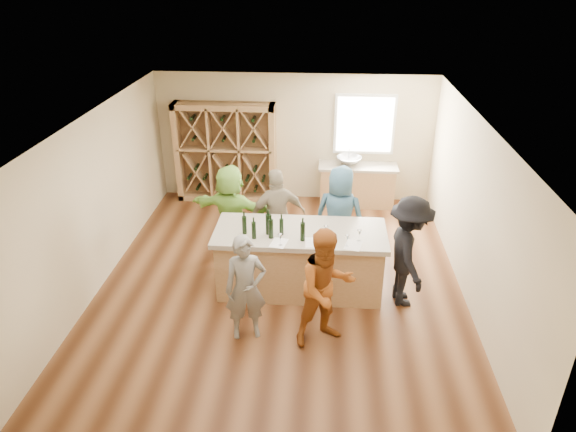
# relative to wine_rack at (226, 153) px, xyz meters

# --- Properties ---
(floor) EXTENTS (6.00, 7.00, 0.10)m
(floor) POSITION_rel_wine_rack_xyz_m (1.50, -3.27, -1.15)
(floor) COLOR brown
(floor) RESTS_ON ground
(ceiling) EXTENTS (6.00, 7.00, 0.10)m
(ceiling) POSITION_rel_wine_rack_xyz_m (1.50, -3.27, 1.75)
(ceiling) COLOR white
(ceiling) RESTS_ON ground
(wall_back) EXTENTS (6.00, 0.10, 2.80)m
(wall_back) POSITION_rel_wine_rack_xyz_m (1.50, 0.28, 0.30)
(wall_back) COLOR beige
(wall_back) RESTS_ON ground
(wall_front) EXTENTS (6.00, 0.10, 2.80)m
(wall_front) POSITION_rel_wine_rack_xyz_m (1.50, -6.82, 0.30)
(wall_front) COLOR beige
(wall_front) RESTS_ON ground
(wall_left) EXTENTS (0.10, 7.00, 2.80)m
(wall_left) POSITION_rel_wine_rack_xyz_m (-1.55, -3.27, 0.30)
(wall_left) COLOR beige
(wall_left) RESTS_ON ground
(wall_right) EXTENTS (0.10, 7.00, 2.80)m
(wall_right) POSITION_rel_wine_rack_xyz_m (4.55, -3.27, 0.30)
(wall_right) COLOR beige
(wall_right) RESTS_ON ground
(window_frame) EXTENTS (1.30, 0.06, 1.30)m
(window_frame) POSITION_rel_wine_rack_xyz_m (3.00, 0.20, 0.65)
(window_frame) COLOR white
(window_frame) RESTS_ON wall_back
(window_pane) EXTENTS (1.18, 0.01, 1.18)m
(window_pane) POSITION_rel_wine_rack_xyz_m (3.00, 0.17, 0.65)
(window_pane) COLOR white
(window_pane) RESTS_ON wall_back
(wine_rack) EXTENTS (2.20, 0.45, 2.20)m
(wine_rack) POSITION_rel_wine_rack_xyz_m (0.00, 0.00, 0.00)
(wine_rack) COLOR #A87E50
(wine_rack) RESTS_ON floor
(back_counter_base) EXTENTS (1.60, 0.58, 0.86)m
(back_counter_base) POSITION_rel_wine_rack_xyz_m (2.90, -0.07, -0.67)
(back_counter_base) COLOR #A87E50
(back_counter_base) RESTS_ON floor
(back_counter_top) EXTENTS (1.70, 0.62, 0.06)m
(back_counter_top) POSITION_rel_wine_rack_xyz_m (2.90, -0.07, -0.21)
(back_counter_top) COLOR #A19683
(back_counter_top) RESTS_ON back_counter_base
(sink) EXTENTS (0.54, 0.54, 0.19)m
(sink) POSITION_rel_wine_rack_xyz_m (2.70, -0.07, -0.09)
(sink) COLOR silver
(sink) RESTS_ON back_counter_top
(faucet) EXTENTS (0.02, 0.02, 0.30)m
(faucet) POSITION_rel_wine_rack_xyz_m (2.70, 0.11, -0.03)
(faucet) COLOR silver
(faucet) RESTS_ON back_counter_top
(tasting_counter_base) EXTENTS (2.60, 1.00, 1.00)m
(tasting_counter_base) POSITION_rel_wine_rack_xyz_m (1.82, -3.44, -0.60)
(tasting_counter_base) COLOR #A87E50
(tasting_counter_base) RESTS_ON floor
(tasting_counter_top) EXTENTS (2.72, 1.12, 0.08)m
(tasting_counter_top) POSITION_rel_wine_rack_xyz_m (1.82, -3.44, -0.06)
(tasting_counter_top) COLOR #A19683
(tasting_counter_top) RESTS_ON tasting_counter_base
(wine_bottle_a) EXTENTS (0.08, 0.08, 0.29)m
(wine_bottle_a) POSITION_rel_wine_rack_xyz_m (0.96, -3.58, 0.13)
(wine_bottle_a) COLOR black
(wine_bottle_a) RESTS_ON tasting_counter_top
(wine_bottle_b) EXTENTS (0.09, 0.09, 0.28)m
(wine_bottle_b) POSITION_rel_wine_rack_xyz_m (1.13, -3.73, 0.12)
(wine_bottle_b) COLOR black
(wine_bottle_b) RESTS_ON tasting_counter_top
(wine_bottle_c) EXTENTS (0.08, 0.08, 0.33)m
(wine_bottle_c) POSITION_rel_wine_rack_xyz_m (1.33, -3.57, 0.15)
(wine_bottle_c) COLOR black
(wine_bottle_c) RESTS_ON tasting_counter_top
(wine_bottle_d) EXTENTS (0.08, 0.08, 0.31)m
(wine_bottle_d) POSITION_rel_wine_rack_xyz_m (1.38, -3.69, 0.14)
(wine_bottle_d) COLOR black
(wine_bottle_d) RESTS_ON tasting_counter_top
(wine_bottle_e) EXTENTS (0.08, 0.08, 0.27)m
(wine_bottle_e) POSITION_rel_wine_rack_xyz_m (1.54, -3.57, 0.11)
(wine_bottle_e) COLOR black
(wine_bottle_e) RESTS_ON tasting_counter_top
(wine_glass_a) EXTENTS (0.07, 0.07, 0.19)m
(wine_glass_a) POSITION_rel_wine_rack_xyz_m (1.55, -3.91, 0.07)
(wine_glass_a) COLOR white
(wine_glass_a) RESTS_ON tasting_counter_top
(wine_glass_b) EXTENTS (0.07, 0.07, 0.18)m
(wine_glass_b) POSITION_rel_wine_rack_xyz_m (2.07, -3.92, 0.07)
(wine_glass_b) COLOR white
(wine_glass_b) RESTS_ON tasting_counter_top
(wine_glass_c) EXTENTS (0.09, 0.09, 0.19)m
(wine_glass_c) POSITION_rel_wine_rack_xyz_m (2.54, -3.87, 0.08)
(wine_glass_c) COLOR white
(wine_glass_c) RESTS_ON tasting_counter_top
(wine_glass_d) EXTENTS (0.09, 0.09, 0.20)m
(wine_glass_d) POSITION_rel_wine_rack_xyz_m (2.22, -3.61, 0.08)
(wine_glass_d) COLOR white
(wine_glass_d) RESTS_ON tasting_counter_top
(wine_glass_e) EXTENTS (0.09, 0.09, 0.19)m
(wine_glass_e) POSITION_rel_wine_rack_xyz_m (2.73, -3.70, 0.08)
(wine_glass_e) COLOR white
(wine_glass_e) RESTS_ON tasting_counter_top
(tasting_menu_a) EXTENTS (0.29, 0.35, 0.00)m
(tasting_menu_a) POSITION_rel_wine_rack_xyz_m (1.52, -3.85, -0.02)
(tasting_menu_a) COLOR white
(tasting_menu_a) RESTS_ON tasting_counter_top
(tasting_menu_b) EXTENTS (0.25, 0.33, 0.00)m
(tasting_menu_b) POSITION_rel_wine_rack_xyz_m (2.03, -3.79, -0.02)
(tasting_menu_b) COLOR white
(tasting_menu_b) RESTS_ON tasting_counter_top
(tasting_menu_c) EXTENTS (0.31, 0.37, 0.00)m
(tasting_menu_c) POSITION_rel_wine_rack_xyz_m (2.64, -3.83, -0.02)
(tasting_menu_c) COLOR white
(tasting_menu_c) RESTS_ON tasting_counter_top
(person_near_left) EXTENTS (0.68, 0.56, 1.61)m
(person_near_left) POSITION_rel_wine_rack_xyz_m (1.13, -4.67, -0.30)
(person_near_left) COLOR slate
(person_near_left) RESTS_ON floor
(person_near_right) EXTENTS (0.98, 0.80, 1.77)m
(person_near_right) POSITION_rel_wine_rack_xyz_m (2.25, -4.69, -0.22)
(person_near_right) COLOR #994C19
(person_near_right) RESTS_ON floor
(person_server) EXTENTS (0.67, 1.22, 1.81)m
(person_server) POSITION_rel_wine_rack_xyz_m (3.49, -3.67, -0.19)
(person_server) COLOR black
(person_server) RESTS_ON floor
(person_far_mid) EXTENTS (1.15, 0.86, 1.75)m
(person_far_mid) POSITION_rel_wine_rack_xyz_m (1.38, -2.56, -0.22)
(person_far_mid) COLOR gray
(person_far_mid) RESTS_ON floor
(person_far_right) EXTENTS (1.00, 0.77, 1.81)m
(person_far_right) POSITION_rel_wine_rack_xyz_m (2.46, -2.52, -0.19)
(person_far_right) COLOR #335972
(person_far_right) RESTS_ON floor
(person_far_left) EXTENTS (1.71, 0.92, 1.75)m
(person_far_left) POSITION_rel_wine_rack_xyz_m (0.54, -2.44, -0.22)
(person_far_left) COLOR #8CC64C
(person_far_left) RESTS_ON floor
(wine_bottle_f) EXTENTS (0.07, 0.07, 0.30)m
(wine_bottle_f) POSITION_rel_wine_rack_xyz_m (1.87, -3.74, 0.13)
(wine_bottle_f) COLOR black
(wine_bottle_f) RESTS_ON tasting_counter_top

